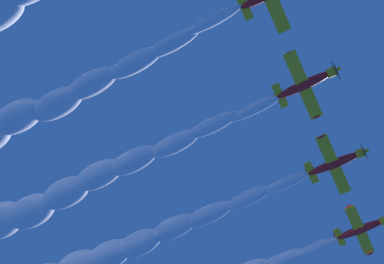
{
  "coord_description": "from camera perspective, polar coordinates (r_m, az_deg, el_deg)",
  "views": [
    {
      "loc": [
        -0.99,
        -20.61,
        2.16
      ],
      "look_at": [
        -14.53,
        -0.07,
        55.85
      ],
      "focal_mm": 44.0,
      "sensor_mm": 36.0,
      "label": 1
    }
  ],
  "objects": [
    {
      "name": "airplane_right_wingman",
      "position": [
        56.87,
        13.76,
        5.73
      ],
      "size": [
        8.12,
        9.16,
        2.5
      ],
      "color": "red"
    },
    {
      "name": "smoke_trail_right_wingman",
      "position": [
        64.69,
        -14.92,
        -7.04
      ],
      "size": [
        44.65,
        8.28,
        5.03
      ],
      "color": "white"
    },
    {
      "name": "smoke_trail_left_wingman",
      "position": [
        69.54,
        -9.98,
        -14.42
      ],
      "size": [
        44.62,
        8.06,
        4.98
      ],
      "color": "white"
    },
    {
      "name": "airplane_lead",
      "position": [
        71.49,
        19.98,
        -10.93
      ],
      "size": [
        8.12,
        9.16,
        2.57
      ],
      "color": "red"
    },
    {
      "name": "smoke_trail_outer_left",
      "position": [
        61.72,
        -19.99,
        1.5
      ],
      "size": [
        44.77,
        7.63,
        4.98
      ],
      "color": "white"
    },
    {
      "name": "airplane_left_wingman",
      "position": [
        62.08,
        17.15,
        -3.56
      ],
      "size": [
        8.12,
        9.16,
        2.73
      ],
      "color": "red"
    }
  ]
}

